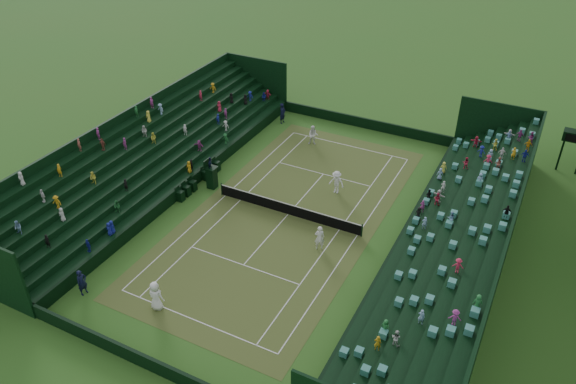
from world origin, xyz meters
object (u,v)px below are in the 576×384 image
tennis_net (288,209)px  player_far_east (337,182)px  umpire_chair (211,175)px  player_near_west (156,296)px  player_far_west (313,135)px  player_near_east (319,238)px

tennis_net → player_far_east: bearing=65.4°
umpire_chair → player_near_west: bearing=-70.4°
umpire_chair → player_near_west: 13.43m
player_far_west → player_near_east: bearing=-80.9°
player_near_east → player_far_east: size_ratio=0.98×
tennis_net → player_far_west: bearing=105.5°
umpire_chair → player_far_east: size_ratio=1.43×
umpire_chair → player_near_west: size_ratio=1.37×
tennis_net → player_near_east: size_ratio=6.21×
player_far_west → umpire_chair: bearing=-129.6°
player_far_east → player_near_west: bearing=-103.2°
umpire_chair → tennis_net: bearing=-4.6°
player_near_east → player_far_west: size_ratio=1.03×
player_near_east → player_far_west: player_near_east is taller
player_near_east → player_far_east: (-1.70, 6.94, 0.02)m
tennis_net → player_near_west: bearing=-101.9°
tennis_net → player_far_west: (-2.96, 10.69, 0.39)m
player_near_west → player_far_east: 17.06m
umpire_chair → player_far_west: (4.10, 10.12, -0.26)m
player_near_west → player_far_west: 22.77m
player_far_east → player_near_east: bearing=-74.0°
tennis_net → umpire_chair: (-7.06, 0.57, 0.64)m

